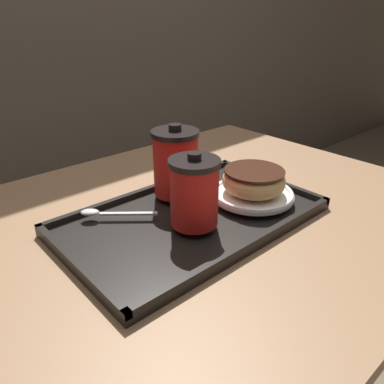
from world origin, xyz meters
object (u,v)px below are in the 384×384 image
at_px(coffee_cup_front, 194,192).
at_px(donut_chocolate_glazed, 254,180).
at_px(spoon, 101,213).
at_px(coffee_cup_rear, 177,162).

relative_size(coffee_cup_front, donut_chocolate_glazed, 1.04).
bearing_deg(coffee_cup_front, donut_chocolate_glazed, -0.29).
bearing_deg(coffee_cup_front, spoon, 128.82).
distance_m(coffee_cup_rear, donut_chocolate_glazed, 0.16).
xyz_separation_m(coffee_cup_front, donut_chocolate_glazed, (0.16, -0.00, -0.03)).
height_order(coffee_cup_rear, spoon, coffee_cup_rear).
bearing_deg(donut_chocolate_glazed, coffee_cup_front, 179.71).
distance_m(coffee_cup_front, donut_chocolate_glazed, 0.16).
relative_size(coffee_cup_front, spoon, 1.13).
bearing_deg(coffee_cup_front, coffee_cup_rear, 63.57).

